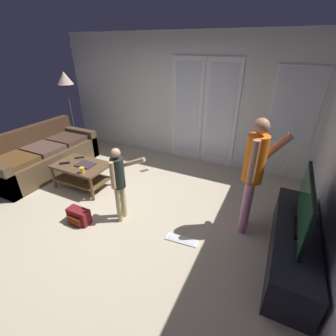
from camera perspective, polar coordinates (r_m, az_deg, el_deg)
The scene contains 15 objects.
ground_plane at distance 3.88m, azimuth -13.21°, elevation -10.77°, with size 5.70×5.03×0.02m, color #B6A88E.
wall_back_with_doors at distance 5.25m, azimuth 3.72°, elevation 15.89°, with size 5.70×0.09×2.64m.
leather_couch at distance 5.50m, azimuth -27.90°, elevation 2.44°, with size 0.94×2.13×0.87m.
coffee_table at distance 4.55m, azimuth -20.05°, elevation -0.54°, with size 0.97×0.62×0.46m.
tv_stand at distance 3.33m, azimuth 27.90°, elevation -15.95°, with size 0.47×1.78×0.47m.
flat_screen_tv at distance 3.01m, azimuth 30.19°, elevation -8.09°, with size 0.08×1.14×0.62m.
person_adult at distance 3.17m, azimuth 20.13°, elevation -0.19°, with size 0.51×0.44×1.62m.
person_child at distance 3.36m, azimuth -11.71°, elevation -2.59°, with size 0.51×0.34×1.15m.
floor_lamp at distance 6.16m, azimuth -23.58°, elevation 18.46°, with size 0.36×0.36×1.83m.
backpack at distance 3.78m, azimuth -20.79°, elevation -10.85°, with size 0.34×0.19×0.23m.
loose_keyboard at distance 3.35m, azimuth 3.35°, elevation -16.96°, with size 0.45×0.17×0.02m.
laptop_closed at distance 4.42m, azimuth -19.34°, elevation 0.76°, with size 0.31×0.24×0.02m, color #382C33.
cup_near_edge at distance 4.17m, azimuth -20.07°, elevation -0.49°, with size 0.08×0.08×0.10m, color gold.
tv_remote_black at distance 4.62m, azimuth -23.72°, elevation 1.08°, with size 0.17×0.05×0.02m, color black.
dvd_remote_slim at distance 4.74m, azimuth -20.62°, elevation 2.38°, with size 0.17×0.05×0.02m, color black.
Camera 1 is at (2.08, -2.27, 2.36)m, focal length 25.22 mm.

